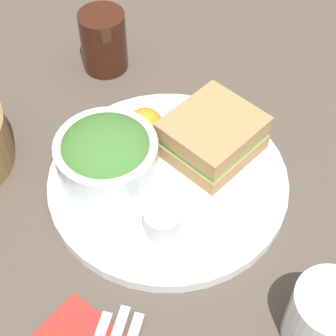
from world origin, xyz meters
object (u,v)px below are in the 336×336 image
at_px(plate, 168,181).
at_px(drink_glass, 104,41).
at_px(dressing_cup, 162,221).
at_px(salad_bowl, 107,155).
at_px(water_glass, 325,318).
at_px(sandwich, 212,136).

distance_m(plate, drink_glass, 0.27).
height_order(plate, dressing_cup, dressing_cup).
bearing_deg(plate, dressing_cup, -145.01).
bearing_deg(plate, salad_bowl, 123.85).
height_order(dressing_cup, water_glass, water_glass).
xyz_separation_m(plate, dressing_cup, (-0.07, -0.05, 0.03)).
height_order(plate, water_glass, water_glass).
bearing_deg(water_glass, plate, 78.23).
bearing_deg(dressing_cup, sandwich, 12.42).
distance_m(plate, water_glass, 0.28).
bearing_deg(sandwich, dressing_cup, -167.58).
bearing_deg(sandwich, water_glass, -117.69).
bearing_deg(drink_glass, salad_bowl, -135.02).
bearing_deg(drink_glass, plate, -117.82).
xyz_separation_m(sandwich, dressing_cup, (-0.14, -0.03, -0.01)).
distance_m(plate, sandwich, 0.09).
xyz_separation_m(sandwich, drink_glass, (0.05, 0.25, 0.00)).
xyz_separation_m(salad_bowl, water_glass, (-0.01, -0.34, -0.01)).
relative_size(sandwich, drink_glass, 1.27).
bearing_deg(sandwich, salad_bowl, 145.62).
distance_m(sandwich, water_glass, 0.29).
relative_size(sandwich, water_glass, 1.41).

